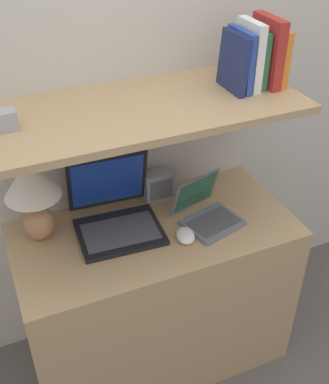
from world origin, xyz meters
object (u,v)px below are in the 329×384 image
object	(u,v)px
laptop_small	(207,213)
shelf_gadget	(6,120)
book_red	(267,51)
computer_mouse	(185,235)
book_blue	(240,60)
book_green	(257,59)
book_white	(249,55)
book_navy	(234,62)
laptop_large	(115,214)
router_box	(159,186)
table_lamp	(32,189)
book_orange	(275,56)

from	to	relation	value
laptop_small	shelf_gadget	xyz separation A→B (m)	(-0.68, 0.10, 0.50)
shelf_gadget	book_red	bearing A→B (deg)	0.00
computer_mouse	book_blue	bearing A→B (deg)	31.34
book_red	book_green	xyz separation A→B (m)	(-0.04, 0.00, -0.02)
book_red	book_blue	bearing A→B (deg)	-180.00
computer_mouse	book_red	xyz separation A→B (m)	(0.39, 0.17, 0.61)
book_white	book_navy	distance (m)	0.07
book_green	laptop_small	bearing A→B (deg)	-155.85
laptop_large	book_white	xyz separation A→B (m)	(0.54, -0.01, 0.57)
laptop_small	book_green	bearing A→B (deg)	24.15
laptop_small	shelf_gadget	world-z (taller)	shelf_gadget
computer_mouse	router_box	size ratio (longest dim) A/B	0.88
book_white	book_blue	world-z (taller)	book_white
laptop_large	book_red	size ratio (longest dim) A/B	1.37
table_lamp	router_box	distance (m)	0.55
book_orange	shelf_gadget	world-z (taller)	book_orange
book_blue	book_navy	bearing A→B (deg)	180.00
laptop_large	computer_mouse	size ratio (longest dim) A/B	2.98
book_orange	book_blue	world-z (taller)	book_blue
router_box	book_blue	size ratio (longest dim) A/B	0.60
laptop_small	book_blue	xyz separation A→B (m)	(0.15, 0.10, 0.57)
table_lamp	laptop_large	world-z (taller)	table_lamp
book_orange	book_white	world-z (taller)	book_white
laptop_small	router_box	bearing A→B (deg)	118.28
book_green	book_blue	world-z (taller)	book_blue
book_white	shelf_gadget	world-z (taller)	book_white
laptop_small	router_box	distance (m)	0.25
book_white	router_box	bearing A→B (deg)	159.13
book_green	book_white	size ratio (longest dim) A/B	0.85
laptop_small	computer_mouse	bearing A→B (deg)	-151.33
table_lamp	book_green	bearing A→B (deg)	-3.97
laptop_large	laptop_small	bearing A→B (deg)	-17.96
router_box	book_white	distance (m)	0.65
laptop_large	book_green	xyz separation A→B (m)	(0.57, -0.01, 0.55)
table_lamp	book_blue	bearing A→B (deg)	-4.33
book_white	book_green	bearing A→B (deg)	0.00
book_blue	laptop_small	bearing A→B (deg)	-146.56
laptop_large	book_red	bearing A→B (deg)	-1.03
book_green	book_white	bearing A→B (deg)	180.00
book_navy	laptop_large	bearing A→B (deg)	178.67
book_orange	book_navy	xyz separation A→B (m)	(-0.18, 0.00, -0.00)
computer_mouse	table_lamp	bearing A→B (deg)	155.63
table_lamp	book_blue	distance (m)	0.88
laptop_large	book_blue	world-z (taller)	book_blue
book_red	book_white	world-z (taller)	book_red
laptop_small	book_blue	bearing A→B (deg)	33.44
book_blue	laptop_large	bearing A→B (deg)	178.74
laptop_small	router_box	world-z (taller)	laptop_small
table_lamp	computer_mouse	size ratio (longest dim) A/B	3.04
book_orange	shelf_gadget	bearing A→B (deg)	180.00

